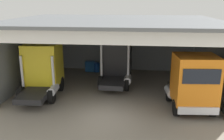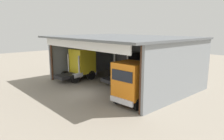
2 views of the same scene
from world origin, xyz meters
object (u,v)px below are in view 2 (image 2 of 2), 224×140
(truck_black_left_bay, at_px, (127,67))
(oil_drum, at_px, (132,72))
(truck_yellow_center_bay, at_px, (81,64))
(tool_cart, at_px, (129,71))
(truck_orange_yard_outside, at_px, (133,83))

(truck_black_left_bay, xyz_separation_m, oil_drum, (-2.26, 3.50, -1.43))
(truck_yellow_center_bay, relative_size, truck_black_left_bay, 1.11)
(oil_drum, relative_size, tool_cart, 0.88)
(truck_yellow_center_bay, distance_m, oil_drum, 7.13)
(truck_orange_yard_outside, height_order, oil_drum, truck_orange_yard_outside)
(truck_yellow_center_bay, relative_size, truck_orange_yard_outside, 1.05)
(truck_yellow_center_bay, xyz_separation_m, truck_black_left_bay, (5.07, 2.87, -0.10))
(truck_orange_yard_outside, relative_size, oil_drum, 5.46)
(oil_drum, bearing_deg, tool_cart, 171.50)
(truck_black_left_bay, height_order, oil_drum, truck_black_left_bay)
(truck_yellow_center_bay, height_order, tool_cart, truck_yellow_center_bay)
(truck_black_left_bay, xyz_separation_m, truck_orange_yard_outside, (5.12, -4.56, 0.01))
(truck_black_left_bay, bearing_deg, oil_drum, 124.35)
(truck_orange_yard_outside, xyz_separation_m, tool_cart, (-8.04, 8.15, -1.38))
(oil_drum, xyz_separation_m, tool_cart, (-0.66, 0.10, 0.06))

